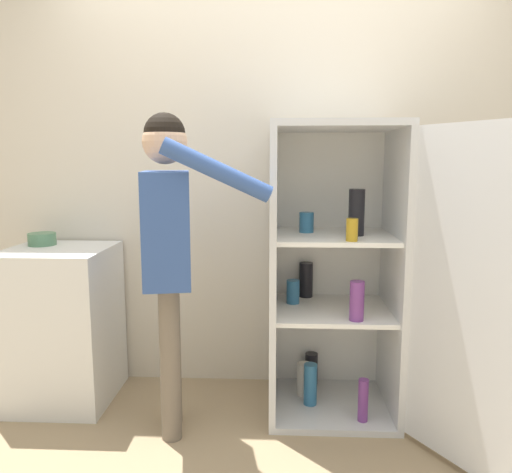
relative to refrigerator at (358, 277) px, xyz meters
The scene contains 6 objects.
ground_plane 1.06m from the refrigerator, 131.61° to the right, with size 12.00×12.00×0.00m, color tan.
wall_back 0.82m from the refrigerator, 136.79° to the left, with size 7.00×0.06×2.55m.
refrigerator is the anchor object (origin of this frame).
person 1.01m from the refrigerator, 168.17° to the right, with size 0.67×0.52×1.61m.
counter 1.70m from the refrigerator, behind, with size 0.57×0.57×0.90m.
bowl 1.82m from the refrigerator, behind, with size 0.16×0.16×0.07m.
Camera 1 is at (0.07, -2.06, 1.39)m, focal length 35.00 mm.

